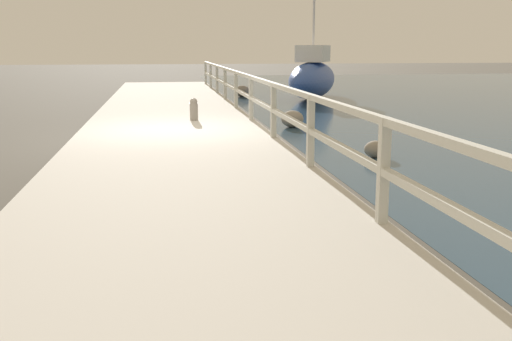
{
  "coord_description": "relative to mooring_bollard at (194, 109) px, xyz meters",
  "views": [
    {
      "loc": [
        -0.25,
        -12.89,
        1.98
      ],
      "look_at": [
        1.33,
        -2.89,
        -0.11
      ],
      "focal_mm": 42.0,
      "sensor_mm": 36.0,
      "label": 1
    }
  ],
  "objects": [
    {
      "name": "sailboat_blue",
      "position": [
        5.14,
        8.62,
        0.31
      ],
      "size": [
        3.71,
        5.78,
        6.61
      ],
      "rotation": [
        0.0,
        0.0,
        -0.42
      ],
      "color": "#2D4C9E",
      "rests_on": "water_surface"
    },
    {
      "name": "dock_walkway",
      "position": [
        -0.52,
        -1.58,
        -0.39
      ],
      "size": [
        4.0,
        36.0,
        0.25
      ],
      "color": "beige",
      "rests_on": "ground"
    },
    {
      "name": "mooring_bollard",
      "position": [
        0.0,
        0.0,
        0.0
      ],
      "size": [
        0.2,
        0.2,
        0.54
      ],
      "color": "gray",
      "rests_on": "dock_walkway"
    },
    {
      "name": "railing",
      "position": [
        1.38,
        -1.58,
        0.46
      ],
      "size": [
        0.1,
        32.5,
        1.07
      ],
      "color": "beige",
      "rests_on": "dock_walkway"
    },
    {
      "name": "boulder_water_edge",
      "position": [
        2.48,
        0.21,
        -0.31
      ],
      "size": [
        0.57,
        0.51,
        0.42
      ],
      "color": "gray",
      "rests_on": "ground"
    },
    {
      "name": "ground_plane",
      "position": [
        -0.52,
        -1.58,
        -0.52
      ],
      "size": [
        120.0,
        120.0,
        0.0
      ],
      "primitive_type": "plane",
      "color": "#4C473D"
    },
    {
      "name": "boulder_upstream",
      "position": [
        3.07,
        -4.18,
        -0.36
      ],
      "size": [
        0.42,
        0.38,
        0.31
      ],
      "color": "gray",
      "rests_on": "ground"
    },
    {
      "name": "boulder_mid_strip",
      "position": [
        2.49,
        9.78,
        -0.29
      ],
      "size": [
        0.62,
        0.55,
        0.46
      ],
      "color": "slate",
      "rests_on": "ground"
    }
  ]
}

